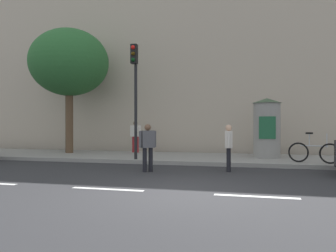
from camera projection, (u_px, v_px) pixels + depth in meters
The scene contains 11 objects.
ground_plane at pixel (178, 193), 7.92m from camera, with size 80.00×80.00×0.00m, color #2B2B2D.
sidewalk_curb at pixel (214, 159), 14.71m from camera, with size 36.00×4.00×0.15m, color gray.
lane_markings at pixel (178, 193), 7.92m from camera, with size 25.80×0.16×0.01m.
building_backdrop at pixel (225, 62), 19.51m from camera, with size 36.00×5.00×9.89m, color #B7A893.
traffic_light at pixel (135, 83), 13.68m from camera, with size 0.24×0.45×4.47m.
poster_column at pixel (267, 127), 14.51m from camera, with size 1.19×1.19×2.45m.
street_tree at pixel (69, 63), 16.73m from camera, with size 3.74×3.74×5.91m.
pedestrian_in_light_jacket at pixel (229, 144), 11.43m from camera, with size 0.28×0.65×1.52m.
pedestrian_with_bag at pixel (148, 144), 11.33m from camera, with size 0.48×0.45×1.54m.
pedestrian_in_red_top at pixel (135, 134), 16.96m from camera, with size 0.61×0.39×1.52m.
bicycle_leaning at pixel (314, 152), 12.48m from camera, with size 1.72×0.52×1.09m.
Camera 1 is at (1.71, -7.72, 1.58)m, focal length 37.58 mm.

